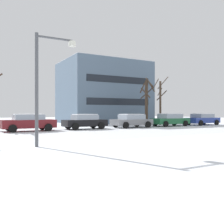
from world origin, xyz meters
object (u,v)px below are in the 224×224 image
at_px(street_lamp, 45,76).
at_px(parked_car_blue, 202,119).
at_px(parked_car_maroon, 28,122).
at_px(parked_car_green, 170,120).
at_px(parked_car_black, 85,121).
at_px(parked_car_gray, 132,121).

height_order(street_lamp, parked_car_blue, street_lamp).
relative_size(parked_car_maroon, parked_car_green, 0.96).
distance_m(street_lamp, parked_car_black, 12.29).
bearing_deg(street_lamp, parked_car_gray, 41.15).
xyz_separation_m(parked_car_maroon, parked_car_green, (15.40, -0.12, -0.01)).
bearing_deg(parked_car_gray, parked_car_green, -0.51).
height_order(parked_car_maroon, parked_car_green, parked_car_maroon).
distance_m(parked_car_black, parked_car_gray, 5.14).
bearing_deg(street_lamp, parked_car_green, 31.01).
bearing_deg(parked_car_gray, parked_car_maroon, 179.56).
bearing_deg(parked_car_green, parked_car_blue, 0.01).
height_order(parked_car_gray, parked_car_green, parked_car_green).
bearing_deg(parked_car_black, parked_car_gray, -1.83).
distance_m(parked_car_black, parked_car_blue, 15.40).
height_order(parked_car_maroon, parked_car_gray, parked_car_maroon).
relative_size(street_lamp, parked_car_gray, 1.25).
distance_m(parked_car_gray, parked_car_green, 5.13).
height_order(street_lamp, parked_car_black, street_lamp).
bearing_deg(parked_car_gray, street_lamp, -138.85).
bearing_deg(parked_car_gray, parked_car_black, 178.17).
distance_m(parked_car_black, parked_car_green, 10.27).
relative_size(parked_car_black, parked_car_blue, 0.93).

